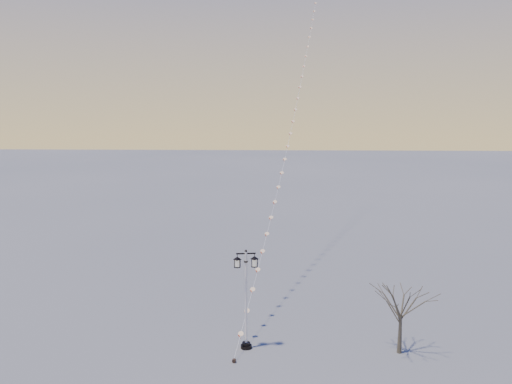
{
  "coord_description": "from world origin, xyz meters",
  "views": [
    {
      "loc": [
        1.83,
        -27.12,
        13.47
      ],
      "look_at": [
        0.48,
        6.66,
        8.21
      ],
      "focal_mm": 37.48,
      "sensor_mm": 36.0,
      "label": 1
    }
  ],
  "objects": [
    {
      "name": "kite_train",
      "position": [
        3.38,
        22.67,
        15.02
      ],
      "size": [
        8.2,
        46.46,
        30.24
      ],
      "rotation": [
        0.0,
        0.0,
        -0.05
      ],
      "color": "black",
      "rests_on": "ground"
    },
    {
      "name": "bare_tree",
      "position": [
        8.71,
        1.27,
        2.83
      ],
      "size": [
        2.46,
        2.46,
        4.07
      ],
      "rotation": [
        0.0,
        0.0,
        0.25
      ],
      "color": "#453D2C",
      "rests_on": "ground"
    },
    {
      "name": "street_lamp",
      "position": [
        0.13,
        1.52,
        3.2
      ],
      "size": [
        1.46,
        0.64,
        5.77
      ],
      "rotation": [
        0.0,
        0.0,
        0.15
      ],
      "color": "black",
      "rests_on": "ground"
    },
    {
      "name": "ground",
      "position": [
        0.0,
        0.0,
        0.0
      ],
      "size": [
        300.0,
        300.0,
        0.0
      ],
      "primitive_type": "plane",
      "color": "#5F6160",
      "rests_on": "ground"
    }
  ]
}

